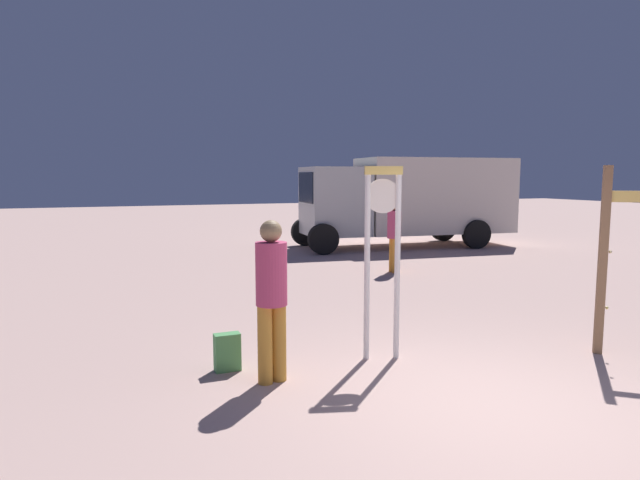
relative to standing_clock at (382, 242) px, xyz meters
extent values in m
plane|color=tan|center=(0.34, -1.70, -1.45)|extent=(80.00, 80.00, 0.00)
cylinder|color=silver|center=(-0.18, 0.05, -0.32)|extent=(0.07, 0.07, 2.26)
cylinder|color=silver|center=(0.18, -0.06, -0.32)|extent=(0.07, 0.07, 2.26)
cube|color=#F3CE63|center=(0.00, -0.01, 0.87)|extent=(0.46, 0.21, 0.10)
cylinder|color=silver|center=(0.01, 0.02, 0.56)|extent=(0.41, 0.16, 0.41)
cube|color=black|center=(0.01, 0.05, 0.56)|extent=(0.08, 0.04, 0.08)
cube|color=black|center=(0.01, 0.05, 0.56)|extent=(0.05, 0.02, 0.16)
cube|color=#8E6947|center=(2.66, -0.87, -0.26)|extent=(0.14, 0.14, 2.38)
cube|color=#FFD668|center=(2.94, -1.11, 0.55)|extent=(0.52, 0.46, 0.14)
sphere|color=#FEEE80|center=(2.72, -0.92, -0.85)|extent=(0.04, 0.04, 0.04)
sphere|color=beige|center=(2.72, -0.92, -0.14)|extent=(0.04, 0.04, 0.04)
sphere|color=#F0EF97|center=(2.72, -0.92, 0.57)|extent=(0.04, 0.04, 0.04)
cylinder|color=#C9882F|center=(-1.40, -0.22, -1.02)|extent=(0.16, 0.16, 0.86)
cylinder|color=#C9882F|center=(-1.56, -0.26, -1.02)|extent=(0.16, 0.16, 0.86)
cylinder|color=#C33F67|center=(-1.48, -0.24, -0.24)|extent=(0.34, 0.34, 0.68)
sphere|color=#957852|center=(-1.48, -0.24, 0.22)|extent=(0.24, 0.24, 0.24)
cube|color=#4E9654|center=(-1.86, 0.29, -1.23)|extent=(0.30, 0.15, 0.44)
cube|color=slate|center=(-1.86, 0.39, -1.29)|extent=(0.21, 0.04, 0.19)
cylinder|color=orange|center=(3.21, 5.35, -1.04)|extent=(0.15, 0.15, 0.81)
cylinder|color=orange|center=(3.20, 5.19, -1.04)|extent=(0.15, 0.15, 0.81)
cylinder|color=#C44268|center=(3.21, 5.27, -0.32)|extent=(0.32, 0.32, 0.64)
sphere|color=tan|center=(3.21, 5.27, 0.12)|extent=(0.22, 0.22, 0.22)
cube|color=silver|center=(6.99, 9.24, 0.19)|extent=(5.09, 2.63, 2.38)
cube|color=#B9BFBC|center=(3.60, 9.62, 0.05)|extent=(2.04, 2.19, 2.09)
cube|color=black|center=(2.68, 9.72, 0.46)|extent=(0.22, 1.68, 0.92)
cylinder|color=black|center=(3.05, 10.76, -1.00)|extent=(0.92, 0.35, 0.90)
cylinder|color=black|center=(2.81, 8.63, -1.00)|extent=(0.92, 0.35, 0.90)
cylinder|color=black|center=(8.03, 10.20, -1.00)|extent=(0.92, 0.35, 0.90)
cylinder|color=black|center=(7.79, 8.07, -1.00)|extent=(0.92, 0.35, 0.90)
camera|label=1|loc=(-3.16, -5.75, 0.79)|focal=30.44mm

